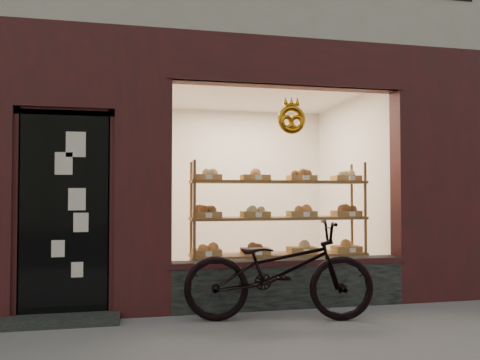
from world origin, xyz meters
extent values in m
cube|color=black|center=(0.45, 2.12, 0.28)|extent=(2.70, 0.25, 0.55)
cube|color=black|center=(-2.00, 2.06, 1.10)|extent=(0.90, 0.04, 2.15)
cube|color=black|center=(-2.00, 1.90, 0.04)|extent=(1.15, 0.35, 0.08)
torus|color=#BE7513|center=(0.45, 2.02, 2.15)|extent=(0.33, 0.07, 0.33)
cube|color=brown|center=(0.45, 2.55, 0.05)|extent=(2.20, 0.45, 0.04)
cube|color=brown|center=(0.45, 2.55, 0.55)|extent=(2.20, 0.45, 0.03)
cube|color=brown|center=(0.45, 2.55, 1.00)|extent=(2.20, 0.45, 0.04)
cube|color=brown|center=(0.45, 2.55, 1.45)|extent=(2.20, 0.45, 0.04)
cylinder|color=brown|center=(-0.62, 2.35, 0.85)|extent=(0.04, 0.04, 1.70)
cylinder|color=brown|center=(1.52, 2.35, 0.85)|extent=(0.04, 0.04, 1.70)
cylinder|color=brown|center=(-0.62, 2.75, 0.85)|extent=(0.04, 0.04, 1.70)
cylinder|color=brown|center=(1.52, 2.75, 0.85)|extent=(0.04, 0.04, 1.70)
cube|color=olive|center=(-0.45, 2.55, 0.60)|extent=(0.34, 0.24, 0.07)
sphere|color=#B9753E|center=(-0.45, 2.55, 0.69)|extent=(0.11, 0.11, 0.11)
cube|color=white|center=(-0.45, 2.36, 0.60)|extent=(0.07, 0.01, 0.05)
cube|color=olive|center=(0.15, 2.55, 0.60)|extent=(0.34, 0.24, 0.07)
sphere|color=brown|center=(0.15, 2.55, 0.69)|extent=(0.11, 0.11, 0.11)
cube|color=white|center=(0.15, 2.36, 0.60)|extent=(0.08, 0.01, 0.05)
cube|color=olive|center=(0.75, 2.55, 0.60)|extent=(0.34, 0.24, 0.07)
sphere|color=tan|center=(0.75, 2.55, 0.69)|extent=(0.11, 0.11, 0.11)
cube|color=white|center=(0.75, 2.36, 0.60)|extent=(0.07, 0.01, 0.05)
cube|color=olive|center=(1.35, 2.55, 0.60)|extent=(0.34, 0.24, 0.07)
sphere|color=#B9753E|center=(1.35, 2.55, 0.69)|extent=(0.11, 0.11, 0.11)
cube|color=white|center=(1.35, 2.36, 0.60)|extent=(0.08, 0.01, 0.05)
cube|color=olive|center=(-0.45, 2.55, 1.05)|extent=(0.34, 0.24, 0.07)
sphere|color=brown|center=(-0.45, 2.55, 1.14)|extent=(0.11, 0.11, 0.11)
cube|color=white|center=(-0.45, 2.36, 1.05)|extent=(0.07, 0.01, 0.06)
cube|color=olive|center=(0.15, 2.55, 1.05)|extent=(0.34, 0.24, 0.07)
sphere|color=tan|center=(0.15, 2.55, 1.14)|extent=(0.11, 0.11, 0.11)
cube|color=white|center=(0.15, 2.36, 1.05)|extent=(0.08, 0.01, 0.06)
cube|color=olive|center=(0.75, 2.55, 1.05)|extent=(0.34, 0.24, 0.07)
sphere|color=#B9753E|center=(0.75, 2.55, 1.14)|extent=(0.11, 0.11, 0.11)
cube|color=white|center=(0.75, 2.36, 1.05)|extent=(0.07, 0.01, 0.06)
cube|color=olive|center=(1.35, 2.55, 1.05)|extent=(0.34, 0.24, 0.07)
sphere|color=brown|center=(1.35, 2.55, 1.14)|extent=(0.11, 0.11, 0.11)
cube|color=white|center=(1.35, 2.36, 1.05)|extent=(0.08, 0.01, 0.06)
cube|color=olive|center=(-0.45, 2.55, 1.50)|extent=(0.34, 0.24, 0.07)
sphere|color=tan|center=(-0.45, 2.55, 1.59)|extent=(0.11, 0.11, 0.11)
cube|color=white|center=(-0.45, 2.36, 1.50)|extent=(0.07, 0.01, 0.06)
cube|color=olive|center=(0.15, 2.55, 1.50)|extent=(0.34, 0.24, 0.07)
sphere|color=#B9753E|center=(0.15, 2.55, 1.59)|extent=(0.11, 0.11, 0.11)
cube|color=white|center=(0.15, 2.36, 1.50)|extent=(0.08, 0.01, 0.06)
cube|color=olive|center=(0.75, 2.55, 1.50)|extent=(0.34, 0.24, 0.07)
sphere|color=brown|center=(0.75, 2.55, 1.59)|extent=(0.11, 0.11, 0.11)
cube|color=white|center=(0.75, 2.36, 1.50)|extent=(0.07, 0.01, 0.06)
cube|color=olive|center=(1.35, 2.55, 1.50)|extent=(0.34, 0.24, 0.07)
sphere|color=tan|center=(1.35, 2.55, 1.59)|extent=(0.11, 0.11, 0.11)
cube|color=white|center=(1.35, 2.36, 1.50)|extent=(0.08, 0.01, 0.06)
imported|color=black|center=(0.17, 1.61, 0.51)|extent=(2.04, 1.01, 1.03)
camera|label=1|loc=(-1.19, -3.06, 1.30)|focal=35.00mm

